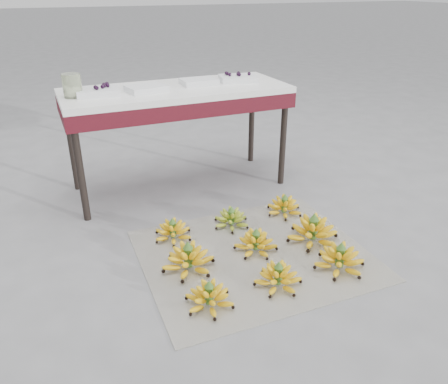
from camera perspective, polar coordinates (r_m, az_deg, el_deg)
name	(u,v)px	position (r m, az deg, el deg)	size (l,w,h in m)	color
ground	(245,250)	(2.57, 2.76, -7.61)	(60.00, 60.00, 0.00)	slate
newspaper_mat	(254,255)	(2.53, 3.96, -8.18)	(1.25, 1.05, 0.01)	silver
bunch_front_left	(209,297)	(2.14, -1.94, -13.57)	(0.29, 0.29, 0.15)	yellow
bunch_front_center	(278,278)	(2.27, 7.08, -11.03)	(0.31, 0.31, 0.15)	yellow
bunch_front_right	(340,260)	(2.45, 14.87, -8.54)	(0.36, 0.36, 0.17)	yellow
bunch_mid_left	(188,260)	(2.38, -4.67, -8.80)	(0.36, 0.36, 0.17)	yellow
bunch_mid_center	(256,243)	(2.53, 4.18, -6.69)	(0.30, 0.30, 0.15)	yellow
bunch_mid_right	(313,232)	(2.66, 11.53, -5.11)	(0.40, 0.40, 0.19)	yellow
bunch_back_left	(173,232)	(2.66, -6.68, -5.15)	(0.26, 0.26, 0.14)	yellow
bunch_back_center	(231,219)	(2.77, 0.96, -3.57)	(0.28, 0.28, 0.14)	olive
bunch_back_right	(284,207)	(2.94, 7.88, -1.94)	(0.25, 0.25, 0.15)	yellow
vendor_table	(177,100)	(3.15, -6.20, 11.88)	(1.56, 0.63, 0.75)	black
tray_far_left	(98,91)	(3.01, -16.08, 12.52)	(0.29, 0.22, 0.07)	silver
tray_left	(146,88)	(3.04, -10.10, 13.17)	(0.28, 0.23, 0.04)	silver
tray_right	(199,82)	(3.22, -3.30, 14.20)	(0.25, 0.18, 0.04)	silver
tray_far_right	(238,78)	(3.32, 1.83, 14.64)	(0.30, 0.24, 0.07)	silver
glass_jar	(72,86)	(2.98, -19.22, 12.99)	(0.12, 0.12, 0.15)	beige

